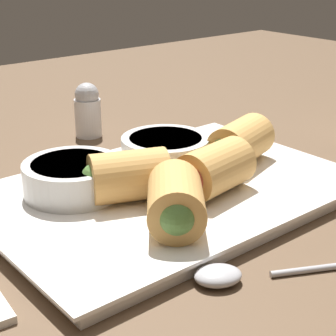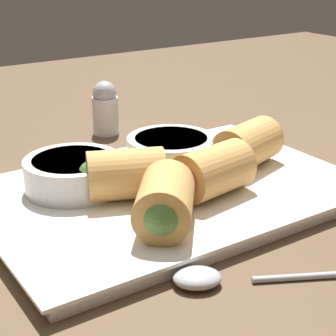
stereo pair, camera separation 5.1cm
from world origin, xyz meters
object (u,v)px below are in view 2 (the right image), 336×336
Objects in this scene: serving_plate at (168,193)px; dipping_bowl_near at (171,150)px; dipping_bowl_far at (73,172)px; spoon at (218,277)px; salt_shaker at (105,108)px.

serving_plate is 5.90cm from dipping_bowl_near.
dipping_bowl_far is at bearing -179.79° from dipping_bowl_near.
serving_plate is at bearing 70.90° from spoon.
dipping_bowl_near reaches higher than serving_plate.
dipping_bowl_far is at bearing -125.62° from salt_shaker.
serving_plate is 21.86cm from salt_shaker.
dipping_bowl_near is (3.24, 4.33, 2.37)cm from serving_plate.
dipping_bowl_near is 16.95cm from salt_shaker.
serving_plate is 3.83× the size of dipping_bowl_near.
dipping_bowl_near and dipping_bowl_far have the same top height.
dipping_bowl_far is 0.62× the size of spoon.
dipping_bowl_near is 1.32× the size of salt_shaker.
salt_shaker reaches higher than spoon.
serving_plate is 2.36× the size of spoon.
spoon is 2.14× the size of salt_shaker.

